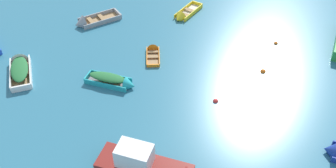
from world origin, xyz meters
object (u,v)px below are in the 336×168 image
object	(u,v)px
motor_launch_maroon_back_row_center	(151,168)
rowboat_orange_midfield_right	(153,51)
rowboat_grey_far_back	(88,22)
rowboat_yellow_outer_right	(183,16)
mooring_buoy_midfield	(276,44)
rowboat_white_far_left	(20,66)
mooring_buoy_between_boats_left	(216,101)
rowboat_turquoise_near_right	(115,81)
mooring_buoy_central	(263,72)

from	to	relation	value
motor_launch_maroon_back_row_center	rowboat_orange_midfield_right	world-z (taller)	motor_launch_maroon_back_row_center
rowboat_grey_far_back	rowboat_yellow_outer_right	xyz separation A→B (m)	(9.24, 0.28, -0.03)
motor_launch_maroon_back_row_center	rowboat_yellow_outer_right	xyz separation A→B (m)	(4.54, 18.13, -0.51)
rowboat_grey_far_back	mooring_buoy_midfield	distance (m)	17.58
rowboat_white_far_left	motor_launch_maroon_back_row_center	size ratio (longest dim) A/B	0.73
motor_launch_maroon_back_row_center	mooring_buoy_between_boats_left	size ratio (longest dim) A/B	16.53
rowboat_turquoise_near_right	mooring_buoy_between_boats_left	size ratio (longest dim) A/B	10.50
mooring_buoy_between_boats_left	rowboat_yellow_outer_right	bearing A→B (deg)	92.98
rowboat_white_far_left	motor_launch_maroon_back_row_center	world-z (taller)	motor_launch_maroon_back_row_center
rowboat_grey_far_back	rowboat_orange_midfield_right	xyz separation A→B (m)	(5.81, -5.26, -0.08)
mooring_buoy_central	mooring_buoy_between_boats_left	distance (m)	5.43
rowboat_orange_midfield_right	mooring_buoy_central	size ratio (longest dim) A/B	6.49
rowboat_orange_midfield_right	mooring_buoy_central	xyz separation A→B (m)	(8.59, -3.71, -0.13)
rowboat_turquoise_near_right	rowboat_orange_midfield_right	xyz separation A→B (m)	(3.21, 4.00, -0.22)
mooring_buoy_between_boats_left	rowboat_grey_far_back	bearing A→B (deg)	129.54
rowboat_turquoise_near_right	mooring_buoy_central	world-z (taller)	rowboat_turquoise_near_right
motor_launch_maroon_back_row_center	rowboat_yellow_outer_right	distance (m)	18.70
motor_launch_maroon_back_row_center	mooring_buoy_midfield	bearing A→B (deg)	46.32
rowboat_grey_far_back	mooring_buoy_between_boats_left	xyz separation A→B (m)	(9.88, -11.96, -0.21)
mooring_buoy_between_boats_left	motor_launch_maroon_back_row_center	bearing A→B (deg)	-131.28
rowboat_grey_far_back	mooring_buoy_between_boats_left	bearing A→B (deg)	-50.46
motor_launch_maroon_back_row_center	rowboat_orange_midfield_right	bearing A→B (deg)	84.96
mooring_buoy_between_boats_left	mooring_buoy_midfield	distance (m)	9.67
rowboat_yellow_outer_right	mooring_buoy_between_boats_left	size ratio (longest dim) A/B	9.81
rowboat_grey_far_back	mooring_buoy_between_boats_left	world-z (taller)	rowboat_grey_far_back
rowboat_white_far_left	mooring_buoy_between_boats_left	bearing A→B (deg)	-19.92
motor_launch_maroon_back_row_center	mooring_buoy_midfield	distance (m)	17.51
rowboat_grey_far_back	mooring_buoy_between_boats_left	size ratio (longest dim) A/B	11.95
rowboat_turquoise_near_right	motor_launch_maroon_back_row_center	bearing A→B (deg)	-76.30
motor_launch_maroon_back_row_center	rowboat_grey_far_back	bearing A→B (deg)	104.75
mooring_buoy_midfield	rowboat_yellow_outer_right	bearing A→B (deg)	144.04
rowboat_yellow_outer_right	mooring_buoy_between_boats_left	bearing A→B (deg)	-87.02
motor_launch_maroon_back_row_center	mooring_buoy_central	distance (m)	13.17
mooring_buoy_central	mooring_buoy_midfield	xyz separation A→B (m)	(2.38, 3.78, 0.00)
mooring_buoy_midfield	rowboat_grey_far_back	bearing A→B (deg)	162.79
rowboat_turquoise_near_right	rowboat_yellow_outer_right	distance (m)	11.62
rowboat_white_far_left	rowboat_orange_midfield_right	distance (m)	10.89
rowboat_orange_midfield_right	rowboat_turquoise_near_right	bearing A→B (deg)	-128.71
rowboat_turquoise_near_right	mooring_buoy_between_boats_left	distance (m)	7.76
motor_launch_maroon_back_row_center	rowboat_yellow_outer_right	world-z (taller)	motor_launch_maroon_back_row_center
rowboat_turquoise_near_right	mooring_buoy_between_boats_left	xyz separation A→B (m)	(7.27, -2.70, -0.35)
motor_launch_maroon_back_row_center	mooring_buoy_between_boats_left	distance (m)	7.87
rowboat_orange_midfield_right	rowboat_yellow_outer_right	xyz separation A→B (m)	(3.42, 5.54, 0.05)
rowboat_yellow_outer_right	mooring_buoy_central	distance (m)	10.60
mooring_buoy_midfield	mooring_buoy_between_boats_left	bearing A→B (deg)	-135.63
rowboat_grey_far_back	mooring_buoy_central	bearing A→B (deg)	-31.93
rowboat_white_far_left	mooring_buoy_central	size ratio (longest dim) A/B	10.11
mooring_buoy_central	mooring_buoy_between_boats_left	xyz separation A→B (m)	(-4.53, -2.99, 0.00)
rowboat_orange_midfield_right	mooring_buoy_midfield	xyz separation A→B (m)	(10.97, 0.06, -0.13)
rowboat_orange_midfield_right	mooring_buoy_midfield	size ratio (longest dim) A/B	8.11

